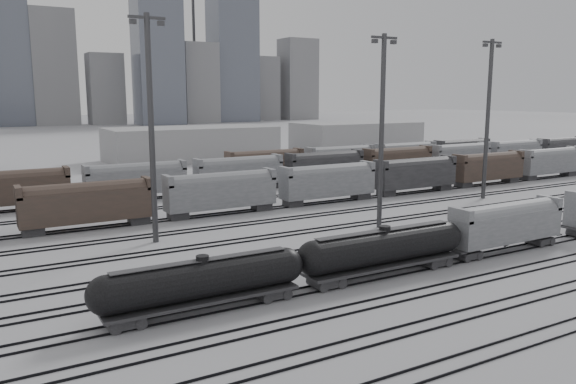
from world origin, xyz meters
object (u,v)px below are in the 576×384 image
tank_car_b (384,248)px  hopper_car_a (507,222)px  tank_car_a (203,281)px  light_mast_c (382,127)px

tank_car_b → hopper_car_a: 15.68m
tank_car_b → hopper_car_a: bearing=0.0°
tank_car_a → tank_car_b: 16.73m
tank_car_b → light_mast_c: light_mast_c is taller
tank_car_a → tank_car_b: (16.73, 0.00, 0.13)m
hopper_car_a → light_mast_c: 17.72m
tank_car_a → light_mast_c: bearing=27.6°
tank_car_b → light_mast_c: (11.34, 14.69, 9.47)m
tank_car_a → light_mast_c: light_mast_c is taller
tank_car_b → tank_car_a: bearing=180.0°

